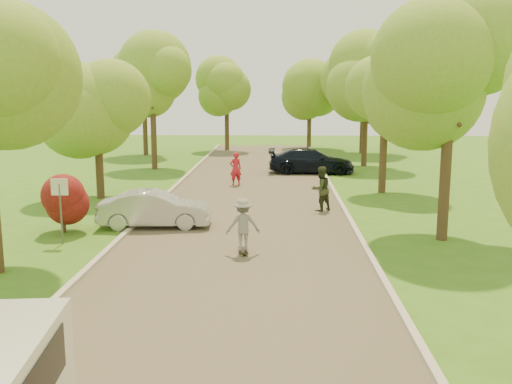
# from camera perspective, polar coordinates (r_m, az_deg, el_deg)

# --- Properties ---
(ground) EXTENTS (100.00, 100.00, 0.00)m
(ground) POSITION_cam_1_polar(r_m,az_deg,el_deg) (14.80, -2.78, -9.52)
(ground) COLOR #376A19
(ground) RESTS_ON ground
(road) EXTENTS (8.00, 60.00, 0.01)m
(road) POSITION_cam_1_polar(r_m,az_deg,el_deg) (22.47, -1.05, -2.64)
(road) COLOR #4C4438
(road) RESTS_ON ground
(curb_left) EXTENTS (0.18, 60.00, 0.12)m
(curb_left) POSITION_cam_1_polar(r_m,az_deg,el_deg) (23.04, -11.17, -2.37)
(curb_left) COLOR #B2AD9E
(curb_left) RESTS_ON ground
(curb_right) EXTENTS (0.18, 60.00, 0.12)m
(curb_right) POSITION_cam_1_polar(r_m,az_deg,el_deg) (22.61, 9.27, -2.55)
(curb_right) COLOR #B2AD9E
(curb_right) RESTS_ON ground
(street_sign) EXTENTS (0.55, 0.06, 2.17)m
(street_sign) POSITION_cam_1_polar(r_m,az_deg,el_deg) (19.51, -19.01, -0.49)
(street_sign) COLOR #59595E
(street_sign) RESTS_ON ground
(red_shrub) EXTENTS (1.70, 1.70, 1.95)m
(red_shrub) POSITION_cam_1_polar(r_m,az_deg,el_deg) (21.15, -18.75, -0.97)
(red_shrub) COLOR #382619
(red_shrub) RESTS_ON ground
(tree_l_midb) EXTENTS (4.30, 4.20, 6.62)m
(tree_l_midb) POSITION_cam_1_polar(r_m,az_deg,el_deg) (27.10, -15.31, 8.96)
(tree_l_midb) COLOR #382619
(tree_l_midb) RESTS_ON ground
(tree_l_far) EXTENTS (4.92, 4.80, 7.79)m
(tree_l_far) POSITION_cam_1_polar(r_m,az_deg,el_deg) (36.68, -10.02, 10.76)
(tree_l_far) COLOR #382619
(tree_l_far) RESTS_ON ground
(tree_r_mida) EXTENTS (5.13, 5.00, 7.95)m
(tree_r_mida) POSITION_cam_1_polar(r_m,az_deg,el_deg) (19.76, 19.58, 11.20)
(tree_r_mida) COLOR #382619
(tree_r_mida) RESTS_ON ground
(tree_r_midb) EXTENTS (4.51, 4.40, 7.01)m
(tree_r_midb) POSITION_cam_1_polar(r_m,az_deg,el_deg) (28.40, 13.22, 9.69)
(tree_r_midb) COLOR #382619
(tree_r_midb) RESTS_ON ground
(tree_r_far) EXTENTS (5.33, 5.20, 8.34)m
(tree_r_far) POSITION_cam_1_polar(r_m,az_deg,el_deg) (38.37, 11.36, 11.23)
(tree_r_far) COLOR #382619
(tree_r_far) RESTS_ON ground
(tree_bg_a) EXTENTS (5.12, 5.00, 7.72)m
(tree_bg_a) POSITION_cam_1_polar(r_m,az_deg,el_deg) (45.01, -10.89, 10.40)
(tree_bg_a) COLOR #382619
(tree_bg_a) RESTS_ON ground
(tree_bg_b) EXTENTS (5.12, 5.00, 7.95)m
(tree_bg_b) POSITION_cam_1_polar(r_m,az_deg,el_deg) (46.42, 10.99, 10.66)
(tree_bg_b) COLOR #382619
(tree_bg_b) RESTS_ON ground
(tree_bg_c) EXTENTS (4.92, 4.80, 7.33)m
(tree_bg_c) POSITION_cam_1_polar(r_m,az_deg,el_deg) (48.05, -2.70, 10.19)
(tree_bg_c) COLOR #382619
(tree_bg_c) RESTS_ON ground
(tree_bg_d) EXTENTS (5.12, 5.00, 7.72)m
(tree_bg_d) POSITION_cam_1_polar(r_m,az_deg,el_deg) (49.97, 5.66, 10.49)
(tree_bg_d) COLOR #382619
(tree_bg_d) RESTS_ON ground
(silver_sedan) EXTENTS (4.16, 1.69, 1.34)m
(silver_sedan) POSITION_cam_1_polar(r_m,az_deg,el_deg) (21.27, -10.08, -1.69)
(silver_sedan) COLOR #AEAEB3
(silver_sedan) RESTS_ON ground
(dark_sedan) EXTENTS (5.20, 2.19, 1.50)m
(dark_sedan) POSITION_cam_1_polar(r_m,az_deg,el_deg) (34.75, 5.54, 3.11)
(dark_sedan) COLOR black
(dark_sedan) RESTS_ON ground
(longboard) EXTENTS (0.37, 0.86, 0.10)m
(longboard) POSITION_cam_1_polar(r_m,az_deg,el_deg) (17.69, -1.30, -5.89)
(longboard) COLOR black
(longboard) RESTS_ON ground
(skateboarder) EXTENTS (1.14, 0.78, 1.62)m
(skateboarder) POSITION_cam_1_polar(r_m,az_deg,el_deg) (17.48, -1.31, -3.28)
(skateboarder) COLOR gray
(skateboarder) RESTS_ON longboard
(person_striped) EXTENTS (0.76, 0.65, 1.77)m
(person_striped) POSITION_cam_1_polar(r_m,az_deg,el_deg) (30.10, -2.05, 2.33)
(person_striped) COLOR #B51B2B
(person_striped) RESTS_ON ground
(person_olive) EXTENTS (1.15, 1.11, 1.87)m
(person_olive) POSITION_cam_1_polar(r_m,az_deg,el_deg) (23.81, 6.50, 0.31)
(person_olive) COLOR #2B321E
(person_olive) RESTS_ON ground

